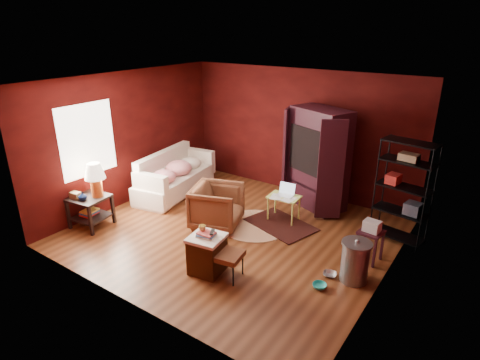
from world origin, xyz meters
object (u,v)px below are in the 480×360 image
(armchair, at_px, (217,204))
(laptop_desk, at_px, (284,199))
(hamper, at_px, (207,253))
(side_table, at_px, (92,189))
(tv_armoire, at_px, (317,157))
(sofa, at_px, (174,175))
(wire_shelving, at_px, (405,188))

(armchair, relative_size, laptop_desk, 1.22)
(armchair, xyz_separation_m, hamper, (0.82, -1.31, -0.13))
(side_table, bearing_deg, tv_armoire, 46.52)
(laptop_desk, xyz_separation_m, tv_armoire, (0.21, 0.99, 0.63))
(sofa, relative_size, armchair, 2.41)
(armchair, relative_size, side_table, 0.72)
(sofa, height_order, hamper, sofa)
(side_table, bearing_deg, sofa, 86.22)
(laptop_desk, height_order, wire_shelving, wire_shelving)
(sofa, bearing_deg, armchair, -122.84)
(side_table, relative_size, laptop_desk, 1.70)
(sofa, bearing_deg, tv_armoire, -78.62)
(wire_shelving, bearing_deg, hamper, -119.98)
(side_table, height_order, laptop_desk, side_table)
(armchair, relative_size, hamper, 1.27)
(tv_armoire, height_order, wire_shelving, tv_armoire)
(sofa, xyz_separation_m, side_table, (-0.14, -2.05, 0.33))
(armchair, xyz_separation_m, side_table, (-1.95, -1.32, 0.31))
(hamper, height_order, tv_armoire, tv_armoire)
(tv_armoire, bearing_deg, hamper, -73.26)
(side_table, bearing_deg, wire_shelving, 28.83)
(sofa, height_order, armchair, armchair)
(side_table, bearing_deg, hamper, 0.19)
(hamper, xyz_separation_m, tv_armoire, (0.33, 3.26, 0.77))
(laptop_desk, bearing_deg, side_table, -146.00)
(side_table, height_order, hamper, side_table)
(tv_armoire, bearing_deg, armchair, -97.99)
(side_table, xyz_separation_m, hamper, (2.77, 0.01, -0.44))
(sofa, distance_m, wire_shelving, 4.93)
(hamper, bearing_deg, side_table, -179.81)
(armchair, distance_m, hamper, 1.55)
(wire_shelving, bearing_deg, side_table, -142.13)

